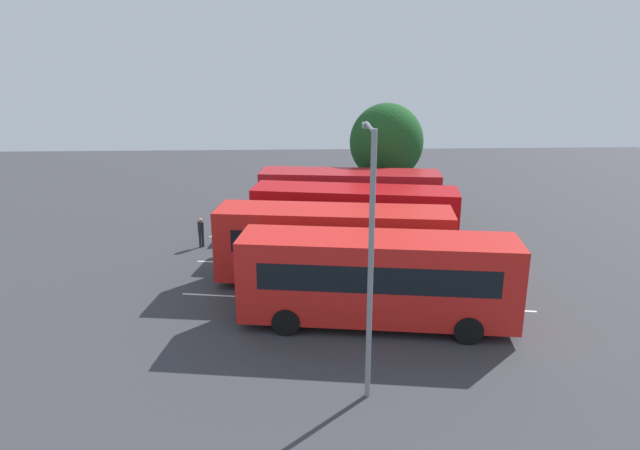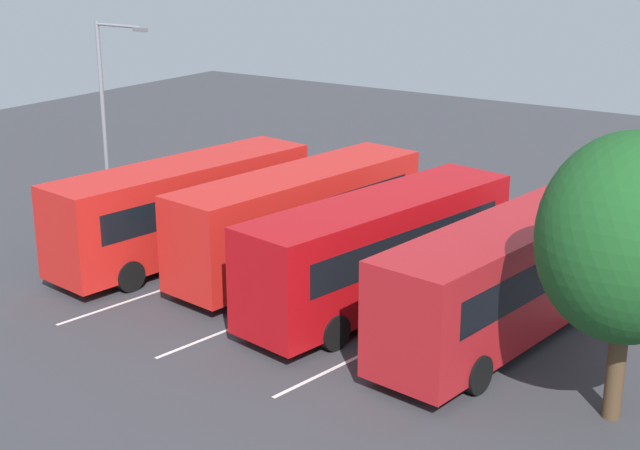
{
  "view_description": "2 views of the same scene",
  "coord_description": "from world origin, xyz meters",
  "px_view_note": "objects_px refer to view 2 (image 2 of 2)",
  "views": [
    {
      "loc": [
        2.31,
        25.37,
        9.8
      ],
      "look_at": [
        1.14,
        -1.48,
        1.7
      ],
      "focal_mm": 31.89,
      "sensor_mm": 36.0,
      "label": 1
    },
    {
      "loc": [
        -23.64,
        -15.31,
        11.07
      ],
      "look_at": [
        0.7,
        1.13,
        1.74
      ],
      "focal_mm": 51.99,
      "sensor_mm": 36.0,
      "label": 2
    }
  ],
  "objects_px": {
    "bus_center_left": "(381,248)",
    "bus_center_right": "(300,216)",
    "bus_far_left": "(508,277)",
    "pedestrian": "(524,221)",
    "depot_tree": "(630,238)",
    "street_lamp": "(108,113)",
    "bus_far_right": "(184,207)"
  },
  "relations": [
    {
      "from": "bus_far_left",
      "to": "bus_far_right",
      "type": "relative_size",
      "value": 1.0
    },
    {
      "from": "bus_center_left",
      "to": "pedestrian",
      "type": "xyz_separation_m",
      "value": [
        7.91,
        -1.43,
        -0.96
      ]
    },
    {
      "from": "depot_tree",
      "to": "bus_center_right",
      "type": "bearing_deg",
      "value": 70.98
    },
    {
      "from": "bus_center_left",
      "to": "bus_far_right",
      "type": "distance_m",
      "value": 7.95
    },
    {
      "from": "street_lamp",
      "to": "bus_far_left",
      "type": "bearing_deg",
      "value": -2.02
    },
    {
      "from": "bus_far_left",
      "to": "bus_center_left",
      "type": "height_order",
      "value": "same"
    },
    {
      "from": "bus_center_left",
      "to": "bus_center_right",
      "type": "xyz_separation_m",
      "value": [
        1.3,
        3.93,
        0.0
      ]
    },
    {
      "from": "bus_center_left",
      "to": "bus_center_right",
      "type": "relative_size",
      "value": 1.0
    },
    {
      "from": "street_lamp",
      "to": "depot_tree",
      "type": "xyz_separation_m",
      "value": [
        -3.67,
        -20.45,
        -0.09
      ]
    },
    {
      "from": "bus_far_right",
      "to": "pedestrian",
      "type": "relative_size",
      "value": 6.54
    },
    {
      "from": "bus_center_right",
      "to": "bus_far_left",
      "type": "bearing_deg",
      "value": -92.22
    },
    {
      "from": "bus_far_right",
      "to": "depot_tree",
      "type": "xyz_separation_m",
      "value": [
        -2.8,
        -16.03,
        2.6
      ]
    },
    {
      "from": "bus_center_left",
      "to": "pedestrian",
      "type": "bearing_deg",
      "value": -0.06
    },
    {
      "from": "bus_far_left",
      "to": "depot_tree",
      "type": "distance_m",
      "value": 5.41
    },
    {
      "from": "street_lamp",
      "to": "bus_center_left",
      "type": "bearing_deg",
      "value": -2.47
    },
    {
      "from": "bus_far_left",
      "to": "depot_tree",
      "type": "bearing_deg",
      "value": -117.27
    },
    {
      "from": "bus_center_left",
      "to": "bus_center_right",
      "type": "distance_m",
      "value": 4.14
    },
    {
      "from": "bus_center_left",
      "to": "depot_tree",
      "type": "relative_size",
      "value": 1.5
    },
    {
      "from": "bus_center_right",
      "to": "pedestrian",
      "type": "height_order",
      "value": "bus_center_right"
    },
    {
      "from": "bus_center_left",
      "to": "bus_center_right",
      "type": "bearing_deg",
      "value": 81.88
    },
    {
      "from": "bus_center_right",
      "to": "street_lamp",
      "type": "relative_size",
      "value": 1.31
    },
    {
      "from": "bus_center_right",
      "to": "depot_tree",
      "type": "distance_m",
      "value": 12.98
    },
    {
      "from": "street_lamp",
      "to": "bus_far_right",
      "type": "bearing_deg",
      "value": -9.73
    },
    {
      "from": "bus_far_left",
      "to": "bus_far_right",
      "type": "height_order",
      "value": "same"
    },
    {
      "from": "bus_far_left",
      "to": "pedestrian",
      "type": "bearing_deg",
      "value": 26.21
    },
    {
      "from": "pedestrian",
      "to": "bus_center_right",
      "type": "bearing_deg",
      "value": 16.48
    },
    {
      "from": "bus_center_right",
      "to": "pedestrian",
      "type": "distance_m",
      "value": 8.57
    },
    {
      "from": "bus_center_left",
      "to": "street_lamp",
      "type": "distance_m",
      "value": 12.68
    },
    {
      "from": "bus_far_right",
      "to": "depot_tree",
      "type": "height_order",
      "value": "depot_tree"
    },
    {
      "from": "bus_far_left",
      "to": "bus_center_right",
      "type": "relative_size",
      "value": 1.0
    },
    {
      "from": "bus_center_right",
      "to": "bus_far_right",
      "type": "relative_size",
      "value": 1.0
    },
    {
      "from": "bus_far_left",
      "to": "street_lamp",
      "type": "relative_size",
      "value": 1.31
    }
  ]
}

